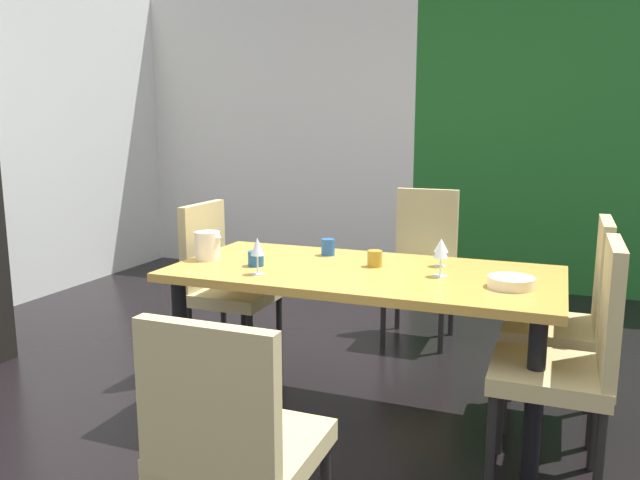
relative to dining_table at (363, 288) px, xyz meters
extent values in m
cube|color=black|center=(-0.48, -0.20, -0.68)|extent=(5.61, 6.29, 0.02)
cube|color=silver|center=(-1.85, 2.90, 0.69)|extent=(2.87, 0.10, 2.72)
cube|color=#206124|center=(0.95, 2.90, 0.69)|extent=(2.74, 0.10, 2.72)
cube|color=#BE8E3B|center=(0.00, 0.00, 0.07)|extent=(1.82, 0.87, 0.04)
cylinder|color=black|center=(-0.81, 0.34, -0.31)|extent=(0.07, 0.07, 0.72)
cylinder|color=black|center=(0.81, 0.34, -0.31)|extent=(0.07, 0.07, 0.72)
cylinder|color=black|center=(-0.81, -0.34, -0.31)|extent=(0.07, 0.07, 0.72)
cylinder|color=black|center=(0.81, -0.34, -0.31)|extent=(0.07, 0.07, 0.72)
cube|color=tan|center=(0.86, -0.29, -0.20)|extent=(0.44, 0.44, 0.07)
cube|color=tan|center=(1.06, -0.29, 0.07)|extent=(0.05, 0.42, 0.54)
cylinder|color=black|center=(0.67, -0.48, -0.45)|extent=(0.04, 0.04, 0.44)
cylinder|color=black|center=(0.67, -0.10, -0.45)|extent=(0.04, 0.04, 0.44)
cylinder|color=black|center=(1.05, -0.48, -0.45)|extent=(0.04, 0.04, 0.44)
cylinder|color=black|center=(1.05, -0.10, -0.45)|extent=(0.04, 0.04, 0.44)
cube|color=tan|center=(-0.86, 0.29, -0.20)|extent=(0.44, 0.44, 0.07)
cube|color=tan|center=(-1.06, 0.29, 0.06)|extent=(0.05, 0.42, 0.52)
cylinder|color=black|center=(-0.67, 0.48, -0.45)|extent=(0.04, 0.04, 0.44)
cylinder|color=black|center=(-0.67, 0.10, -0.45)|extent=(0.04, 0.04, 0.44)
cylinder|color=black|center=(-1.05, 0.48, -0.45)|extent=(0.04, 0.04, 0.44)
cylinder|color=black|center=(-1.05, 0.10, -0.45)|extent=(0.04, 0.04, 0.44)
cube|color=tan|center=(0.01, 1.23, -0.20)|extent=(0.44, 0.44, 0.07)
cube|color=tan|center=(0.01, 1.43, 0.07)|extent=(0.42, 0.05, 0.53)
cylinder|color=black|center=(0.20, 1.04, -0.45)|extent=(0.04, 0.04, 0.44)
cylinder|color=black|center=(-0.18, 1.04, -0.45)|extent=(0.04, 0.04, 0.44)
cylinder|color=black|center=(0.20, 1.42, -0.45)|extent=(0.04, 0.04, 0.44)
cylinder|color=black|center=(-0.18, 1.42, -0.45)|extent=(0.04, 0.04, 0.44)
cube|color=tan|center=(0.02, -1.23, -0.20)|extent=(0.44, 0.44, 0.07)
cube|color=tan|center=(0.02, -1.43, 0.03)|extent=(0.42, 0.05, 0.45)
cylinder|color=black|center=(-0.17, -1.04, -0.45)|extent=(0.04, 0.04, 0.44)
cube|color=tan|center=(0.86, 0.29, -0.20)|extent=(0.44, 0.44, 0.07)
cube|color=tan|center=(1.06, 0.29, 0.07)|extent=(0.05, 0.42, 0.54)
cylinder|color=black|center=(0.67, 0.10, -0.45)|extent=(0.04, 0.04, 0.44)
cylinder|color=black|center=(0.67, 0.48, -0.45)|extent=(0.04, 0.04, 0.44)
cylinder|color=black|center=(1.05, 0.10, -0.45)|extent=(0.04, 0.04, 0.44)
cylinder|color=black|center=(1.05, 0.48, -0.45)|extent=(0.04, 0.04, 0.44)
cylinder|color=silver|center=(0.37, 0.00, 0.09)|extent=(0.07, 0.07, 0.00)
cylinder|color=silver|center=(0.37, 0.00, 0.13)|extent=(0.01, 0.01, 0.08)
cone|color=silver|center=(0.37, 0.00, 0.21)|extent=(0.07, 0.07, 0.07)
cylinder|color=silver|center=(-0.42, -0.26, 0.09)|extent=(0.06, 0.06, 0.00)
cylinder|color=silver|center=(-0.42, -0.26, 0.14)|extent=(0.01, 0.01, 0.09)
cone|color=silver|center=(-0.42, -0.26, 0.22)|extent=(0.06, 0.06, 0.08)
cylinder|color=silver|center=(0.33, 0.21, 0.09)|extent=(0.06, 0.06, 0.00)
cylinder|color=silver|center=(0.33, 0.21, 0.13)|extent=(0.01, 0.01, 0.07)
cone|color=silver|center=(0.33, 0.21, 0.19)|extent=(0.07, 0.07, 0.07)
cylinder|color=beige|center=(0.68, -0.09, 0.11)|extent=(0.20, 0.20, 0.05)
cylinder|color=#1D4F87|center=(-0.51, -0.11, 0.12)|extent=(0.08, 0.08, 0.07)
cylinder|color=#2354A0|center=(-0.27, 0.25, 0.13)|extent=(0.07, 0.07, 0.09)
cylinder|color=#AC8725|center=(0.03, 0.09, 0.13)|extent=(0.07, 0.07, 0.08)
cylinder|color=#F0E4CC|center=(-0.81, -0.07, 0.16)|extent=(0.13, 0.13, 0.14)
cone|color=#F0E4CC|center=(-0.75, -0.07, 0.22)|extent=(0.04, 0.04, 0.03)
camera|label=1|loc=(0.86, -2.76, 0.77)|focal=35.00mm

